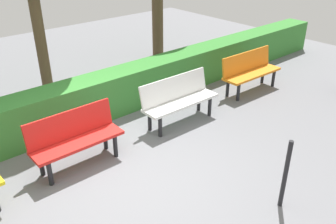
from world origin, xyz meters
The scene contains 6 objects.
ground_plane centered at (0.00, 0.00, 0.00)m, with size 17.56×17.56×0.00m, color slate.
bench_orange centered at (-4.03, -0.75, 0.48)m, with size 1.52×0.50×0.86m.
bench_white centered at (-1.86, -0.72, 0.48)m, with size 1.54×0.50×0.86m.
bench_red centered at (0.24, -0.73, 0.48)m, with size 1.40×0.46×0.86m.
hedge_row centered at (-0.95, -1.85, 0.41)m, with size 13.56×0.60×0.81m, color #387F33.
railing_post_mid centered at (-1.32, 1.89, 0.50)m, with size 0.06×0.06×1.00m, color black.
Camera 1 is at (2.22, 3.69, 3.31)m, focal length 38.54 mm.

